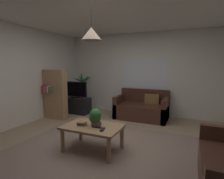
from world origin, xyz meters
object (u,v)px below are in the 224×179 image
Objects in this scene: book_on_table_1 at (82,123)px; remote_on_table_1 at (97,127)px; coffee_table at (93,130)px; remote_on_table_0 at (102,129)px; couch_under_window at (142,109)px; book_on_table_2 at (82,122)px; potted_plant_on_table at (95,117)px; tv at (75,90)px; tv_stand at (76,105)px; pendant_lamp at (91,34)px; potted_palm_corner at (83,94)px; bookshelf_corner at (55,94)px; book_on_table_0 at (82,125)px.

book_on_table_1 is 0.30m from remote_on_table_1.
remote_on_table_0 reaches higher than coffee_table.
couch_under_window is 2.44m from book_on_table_2.
potted_plant_on_table is 2.74m from tv.
tv_stand is (-1.86, 2.03, -0.37)m from potted_plant_on_table.
book_on_table_1 is 0.18× the size of tv.
pendant_lamp is (-0.28, -2.31, 1.76)m from couch_under_window.
potted_palm_corner reaches higher than tv_stand.
remote_on_table_0 is 2.68m from bookshelf_corner.
book_on_table_2 reaches higher than coffee_table.
potted_plant_on_table reaches higher than remote_on_table_0.
coffee_table is at bearing -32.86° from bookshelf_corner.
bookshelf_corner reaches higher than book_on_table_1.
potted_plant_on_table is 2.42m from bookshelf_corner.
potted_plant_on_table is 0.23× the size of potted_palm_corner.
coffee_table is 1.24× the size of tv.
potted_plant_on_table reaches higher than book_on_table_0.
couch_under_window is 1.43× the size of coffee_table.
couch_under_window reaches higher than tv_stand.
potted_palm_corner is at bearing 96.79° from tv.
tv_stand is at bearing -82.93° from potted_palm_corner.
couch_under_window is 2.34m from potted_plant_on_table.
tv is at bearing 42.74° from remote_on_table_1.
potted_plant_on_table reaches higher than coffee_table.
remote_on_table_0 is at bearing -8.26° from book_on_table_1.
couch_under_window is 2.11m from tv_stand.
bookshelf_corner reaches higher than remote_on_table_1.
tv is at bearing -90.00° from tv_stand.
book_on_table_1 is 2.65m from tv.
bookshelf_corner reaches higher than remote_on_table_0.
book_on_table_2 is 0.30m from remote_on_table_1.
remote_on_table_0 is at bearing -45.92° from tv.
remote_on_table_0 is 0.12× the size of potted_palm_corner.
tv reaches higher than coffee_table.
potted_plant_on_table is (0.23, 0.09, 0.11)m from book_on_table_2.
bookshelf_corner is (-0.19, -0.75, 0.46)m from tv_stand.
book_on_table_0 reaches higher than remote_on_table_1.
remote_on_table_0 is at bearing -32.76° from potted_plant_on_table.
tv_stand is at bearing 127.67° from book_on_table_2.
book_on_table_2 is at bearing -75.65° from book_on_table_1.
remote_on_table_1 is at bearing 0.39° from book_on_table_0.
pendant_lamp is at bearing 180.00° from coffee_table.
remote_on_table_0 is 1.00× the size of remote_on_table_1.
potted_palm_corner is 3.51m from pendant_lamp.
book_on_table_1 is (-0.47, -2.37, 0.22)m from couch_under_window.
tv_stand reaches higher than remote_on_table_0.
remote_on_table_0 is 0.16m from remote_on_table_1.
remote_on_table_0 and remote_on_table_1 have the same top height.
book_on_table_1 is at bearing -161.92° from pendant_lamp.
potted_palm_corner reaches higher than remote_on_table_0.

